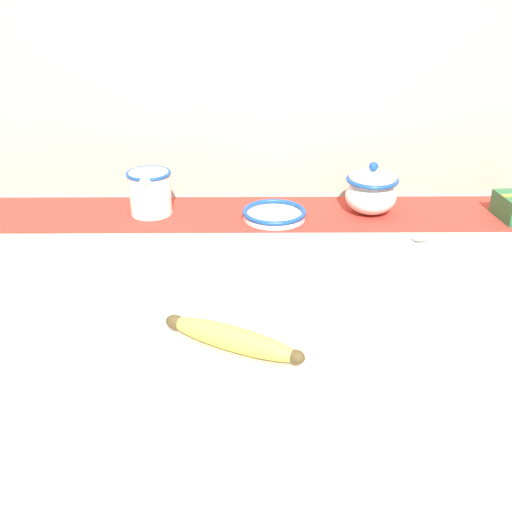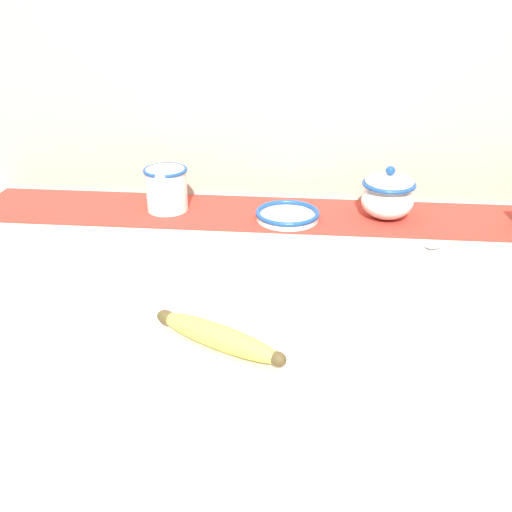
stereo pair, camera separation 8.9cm
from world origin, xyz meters
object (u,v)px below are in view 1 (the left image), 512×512
at_px(sugar_bowl, 371,191).
at_px(banana, 232,338).
at_px(spoon, 417,239).
at_px(cream_pitcher, 150,191).
at_px(small_dish, 274,214).

height_order(sugar_bowl, banana, sugar_bowl).
distance_m(banana, spoon, 0.51).
bearing_deg(cream_pitcher, small_dish, -6.78).
relative_size(cream_pitcher, sugar_bowl, 0.98).
height_order(cream_pitcher, sugar_bowl, sugar_bowl).
distance_m(sugar_bowl, small_dish, 0.22).
bearing_deg(cream_pitcher, sugar_bowl, -0.16).
xyz_separation_m(sugar_bowl, spoon, (0.07, -0.14, -0.05)).
distance_m(small_dish, spoon, 0.30).
distance_m(cream_pitcher, small_dish, 0.28).
xyz_separation_m(cream_pitcher, spoon, (0.55, -0.15, -0.05)).
relative_size(banana, spoon, 1.32).
distance_m(cream_pitcher, sugar_bowl, 0.48).
height_order(cream_pitcher, banana, cream_pitcher).
bearing_deg(spoon, banana, -166.44).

